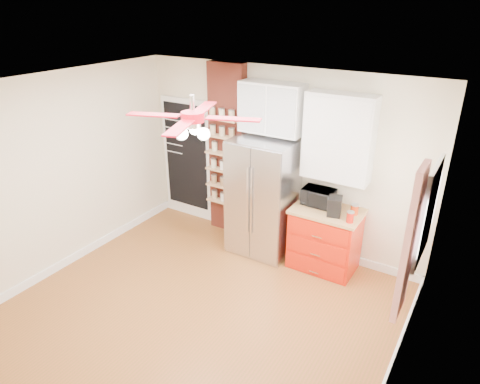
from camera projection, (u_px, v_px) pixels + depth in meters
The scene contains 21 objects.
floor at pixel (202, 309), 5.30m from camera, with size 4.50×4.50×0.00m, color brown.
ceiling at pixel (192, 90), 4.19m from camera, with size 4.50×4.50×0.00m, color white.
wall_back at pixel (279, 160), 6.30m from camera, with size 4.50×0.02×2.70m, color beige.
wall_front at pixel (36, 316), 3.20m from camera, with size 4.50×0.02×2.70m, color beige.
wall_left at pixel (65, 173), 5.82m from camera, with size 0.02×4.00×2.70m, color beige.
wall_right at pixel (407, 275), 3.67m from camera, with size 0.02×4.00×2.70m, color beige.
chalkboard at pixel (187, 156), 7.19m from camera, with size 0.95×0.05×1.95m.
brick_pillar at pixel (228, 152), 6.64m from camera, with size 0.60×0.16×2.70m, color brown.
fridge at pixel (263, 197), 6.23m from camera, with size 0.90×0.70×1.75m, color silver.
upper_glass_cabinet at pixel (272, 108), 5.86m from camera, with size 0.90×0.35×0.70m, color white.
red_cabinet at pixel (325, 239), 5.98m from camera, with size 0.94×0.64×0.90m.
upper_shelf_unit at pixel (339, 138), 5.53m from camera, with size 0.90×0.30×1.15m, color white.
window at pixel (428, 213), 4.30m from camera, with size 0.04×0.75×1.05m, color white.
curtain at pixel (409, 244), 3.94m from camera, with size 0.06×0.40×1.55m, color #AD1D17.
ceiling_fan at pixel (193, 117), 4.31m from camera, with size 1.40×1.40×0.44m.
toaster_oven at pixel (318, 197), 5.90m from camera, with size 0.43×0.29×0.24m, color black.
coffee_maker at pixel (335, 206), 5.62m from camera, with size 0.17×0.22×0.25m, color black.
canister_left at pixel (350, 217), 5.45m from camera, with size 0.09×0.09×0.14m, color #AD1309.
canister_right at pixel (354, 210), 5.66m from camera, with size 0.10×0.10×0.13m, color #B52D0A.
pantry_jar_oats at pixel (215, 146), 6.60m from camera, with size 0.09×0.09×0.14m, color beige.
pantry_jar_beans at pixel (231, 150), 6.43m from camera, with size 0.08×0.08×0.13m, color #94794B.
Camera 1 is at (2.63, -3.36, 3.51)m, focal length 32.00 mm.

